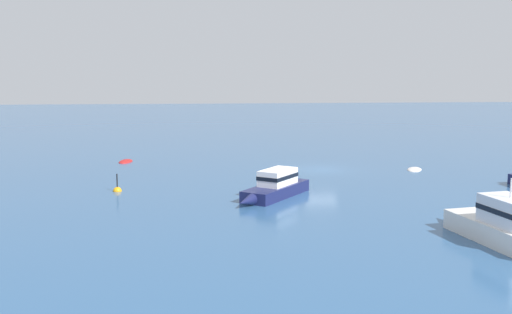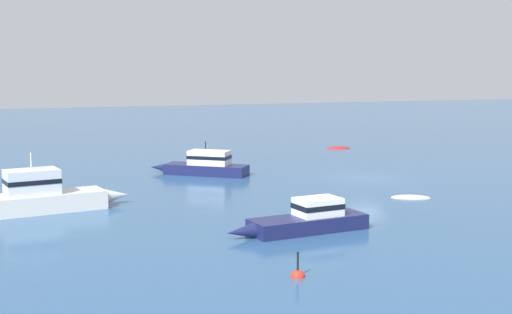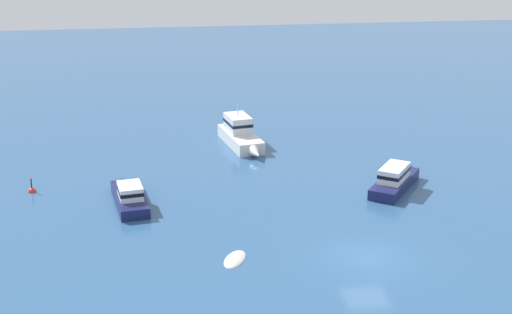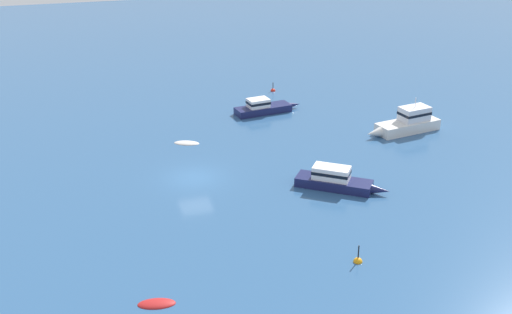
# 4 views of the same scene
# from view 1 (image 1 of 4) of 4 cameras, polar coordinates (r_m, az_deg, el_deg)

# --- Properties ---
(ground_plane) EXTENTS (160.00, 160.00, 0.00)m
(ground_plane) POSITION_cam_1_polar(r_m,az_deg,el_deg) (50.16, 5.73, -1.11)
(ground_plane) COLOR #2D5684
(cabin_cruiser) EXTENTS (5.10, 6.46, 1.68)m
(cabin_cruiser) POSITION_cam_1_polar(r_m,az_deg,el_deg) (39.80, 1.69, -2.59)
(cabin_cruiser) COLOR #191E4C
(cabin_cruiser) RESTS_ON ground
(rib) EXTENTS (1.38, 2.25, 0.37)m
(rib) POSITION_cam_1_polar(r_m,az_deg,el_deg) (54.82, -11.43, -0.42)
(rib) COLOR #B21E1E
(rib) RESTS_ON ground
(skiff) EXTENTS (1.87, 2.49, 0.31)m
(skiff) POSITION_cam_1_polar(r_m,az_deg,el_deg) (51.29, 13.80, -1.10)
(skiff) COLOR silver
(skiff) RESTS_ON ground
(launch) EXTENTS (3.17, 7.63, 3.11)m
(launch) POSITION_cam_1_polar(r_m,az_deg,el_deg) (32.00, 20.65, -5.53)
(launch) COLOR silver
(launch) RESTS_ON ground
(channel_buoy) EXTENTS (0.56, 0.56, 1.42)m
(channel_buoy) POSITION_cam_1_polar(r_m,az_deg,el_deg) (42.58, -12.14, -2.94)
(channel_buoy) COLOR orange
(channel_buoy) RESTS_ON ground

